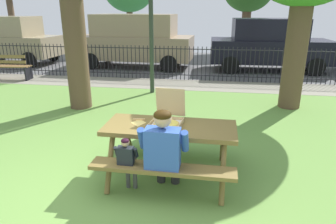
% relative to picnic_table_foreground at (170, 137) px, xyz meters
% --- Properties ---
extents(ground, '(28.00, 11.07, 0.02)m').
position_rel_picnic_table_foreground_xyz_m(ground, '(-0.84, 0.69, -0.61)').
color(ground, '#689642').
extents(cobblestone_walkway, '(28.00, 1.40, 0.01)m').
position_rel_picnic_table_foreground_xyz_m(cobblestone_walkway, '(-0.84, 5.52, -0.60)').
color(cobblestone_walkway, gray).
extents(street_asphalt, '(28.00, 6.83, 0.01)m').
position_rel_picnic_table_foreground_xyz_m(street_asphalt, '(-0.84, 9.64, -0.60)').
color(street_asphalt, '#515154').
extents(picnic_table_foreground, '(1.82, 1.50, 0.79)m').
position_rel_picnic_table_foreground_xyz_m(picnic_table_foreground, '(0.00, 0.00, 0.00)').
color(picnic_table_foreground, brown).
rests_on(picnic_table_foreground, ground).
extents(pizza_box_open, '(0.47, 0.51, 0.47)m').
position_rel_picnic_table_foreground_xyz_m(pizza_box_open, '(-0.05, 0.09, 0.26)').
color(pizza_box_open, tan).
rests_on(pizza_box_open, picnic_table_foreground).
extents(pizza_slice_on_table, '(0.20, 0.25, 0.02)m').
position_rel_picnic_table_foreground_xyz_m(pizza_slice_on_table, '(-0.46, 0.07, 0.18)').
color(pizza_slice_on_table, '#F5D56D').
rests_on(pizza_slice_on_table, picnic_table_foreground).
extents(adult_at_table, '(0.61, 0.59, 1.19)m').
position_rel_picnic_table_foreground_xyz_m(adult_at_table, '(0.00, -0.50, 0.06)').
color(adult_at_table, '#262626').
rests_on(adult_at_table, ground).
extents(child_at_table, '(0.30, 0.29, 0.80)m').
position_rel_picnic_table_foreground_xyz_m(child_at_table, '(-0.46, -0.53, -0.10)').
color(child_at_table, '#484848').
rests_on(child_at_table, ground).
extents(iron_fence_streetside, '(18.36, 0.03, 1.12)m').
position_rel_picnic_table_foreground_xyz_m(iron_fence_streetside, '(-0.84, 6.22, -0.03)').
color(iron_fence_streetside, black).
rests_on(iron_fence_streetside, ground).
extents(park_bench_left, '(1.63, 0.58, 0.85)m').
position_rel_picnic_table_foreground_xyz_m(park_bench_left, '(-6.39, 5.38, -0.18)').
color(park_bench_left, olive).
rests_on(park_bench_left, ground).
extents(parked_car_left, '(3.99, 2.01, 1.98)m').
position_rel_picnic_table_foreground_xyz_m(parked_car_left, '(-8.12, 8.38, 0.41)').
color(parked_car_left, '#9A8968').
rests_on(parked_car_left, ground).
extents(parked_car_center, '(4.68, 2.11, 2.08)m').
position_rel_picnic_table_foreground_xyz_m(parked_car_center, '(-2.66, 8.38, 0.50)').
color(parked_car_center, '#9C8366').
rests_on(parked_car_center, ground).
extents(parked_car_right, '(4.46, 2.02, 1.94)m').
position_rel_picnic_table_foreground_xyz_m(parked_car_right, '(2.57, 8.38, 0.41)').
color(parked_car_right, black).
rests_on(parked_car_right, ground).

